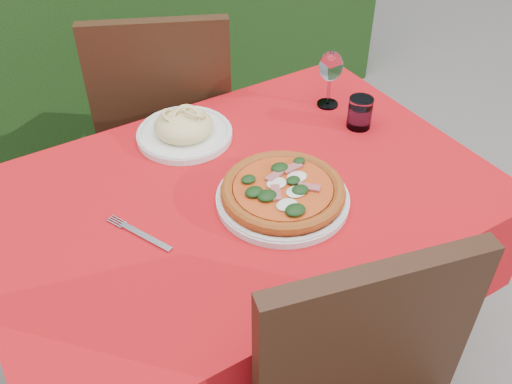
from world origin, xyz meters
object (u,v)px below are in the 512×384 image
pizza_plate (283,193)px  fork (146,237)px  wine_glass (331,69)px  chair_far (167,122)px  water_glass (360,114)px  pasta_plate (184,129)px

pizza_plate → fork: pizza_plate is taller
pizza_plate → wine_glass: wine_glass is taller
wine_glass → fork: 0.76m
chair_far → fork: bearing=87.8°
chair_far → fork: size_ratio=4.83×
water_glass → wine_glass: wine_glass is taller
water_glass → fork: 0.72m
pizza_plate → pasta_plate: 0.39m
chair_far → water_glass: (0.37, -0.58, 0.22)m
wine_glass → fork: size_ratio=0.86×
pizza_plate → wine_glass: bearing=39.6°
fork → wine_glass: bearing=-5.1°
pizza_plate → fork: 0.34m
pasta_plate → wine_glass: (0.45, -0.07, 0.10)m
fork → pasta_plate: bearing=27.0°
chair_far → pasta_plate: 0.43m
chair_far → pizza_plate: (-0.01, -0.74, 0.21)m
pizza_plate → pasta_plate: size_ratio=1.22×
pasta_plate → water_glass: (0.45, -0.21, 0.01)m
chair_far → wine_glass: bearing=154.4°
pizza_plate → fork: (-0.34, 0.06, -0.03)m
pizza_plate → water_glass: size_ratio=3.59×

